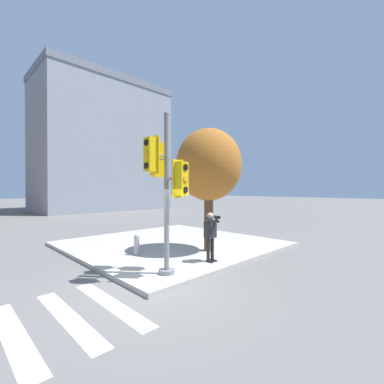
# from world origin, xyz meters

# --- Properties ---
(ground_plane) EXTENTS (160.00, 160.00, 0.00)m
(ground_plane) POSITION_xyz_m (0.00, 0.00, 0.00)
(ground_plane) COLOR slate
(sidewalk_corner) EXTENTS (8.00, 8.00, 0.14)m
(sidewalk_corner) POSITION_xyz_m (3.50, 3.50, 0.07)
(sidewalk_corner) COLOR #ADA89E
(sidewalk_corner) RESTS_ON ground_plane
(crosswalk_stripes) EXTENTS (3.89, 3.02, 0.01)m
(crosswalk_stripes) POSITION_xyz_m (-2.96, -0.08, 0.00)
(crosswalk_stripes) COLOR silver
(crosswalk_stripes) RESTS_ON ground_plane
(traffic_signal_pole) EXTENTS (1.38, 1.38, 4.53)m
(traffic_signal_pole) POSITION_xyz_m (0.69, 0.29, 2.81)
(traffic_signal_pole) COLOR slate
(traffic_signal_pole) RESTS_ON sidewalk_corner
(person_photographer) EXTENTS (0.50, 0.53, 1.60)m
(person_photographer) POSITION_xyz_m (2.45, 0.23, 1.10)
(person_photographer) COLOR black
(person_photographer) RESTS_ON sidewalk_corner
(street_tree) EXTENTS (2.51, 2.51, 4.69)m
(street_tree) POSITION_xyz_m (3.52, 1.28, 3.41)
(street_tree) COLOR brown
(street_tree) RESTS_ON sidewalk_corner
(fire_hydrant) EXTENTS (0.18, 0.24, 0.75)m
(fire_hydrant) POSITION_xyz_m (1.18, 2.64, 0.51)
(fire_hydrant) COLOR #99999E
(fire_hydrant) RESTS_ON sidewalk_corner
(building_right) EXTENTS (15.16, 8.98, 15.76)m
(building_right) POSITION_xyz_m (10.77, 25.61, 7.89)
(building_right) COLOR gray
(building_right) RESTS_ON ground_plane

